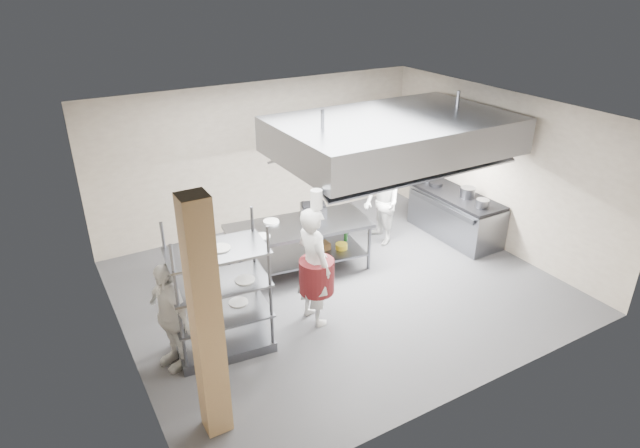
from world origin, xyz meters
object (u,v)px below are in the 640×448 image
chef_head (314,266)px  griddle (313,211)px  cooking_range (455,216)px  chef_line (381,204)px  stockpot (468,192)px  pass_rack (220,290)px  chef_plating (170,316)px  island (299,247)px

chef_head → griddle: bearing=-34.9°
cooking_range → chef_head: size_ratio=1.05×
cooking_range → griddle: 3.10m
chef_line → stockpot: (1.53, -0.73, 0.18)m
pass_rack → chef_plating: 0.74m
island → stockpot: size_ratio=8.69×
pass_rack → chef_line: size_ratio=1.21×
pass_rack → stockpot: size_ratio=6.87×
chef_plating → cooking_range: bearing=84.2°
pass_rack → stockpot: 5.51m
pass_rack → cooking_range: bearing=17.2°
island → cooking_range: (3.39, -0.35, -0.04)m
island → chef_plating: chef_plating is taller
chef_head → griddle: chef_head is taller
island → stockpot: 3.54m
pass_rack → chef_head: size_ratio=1.04×
pass_rack → griddle: 2.87m
chef_plating → stockpot: chef_plating is taller
cooking_range → pass_rack: bearing=-168.7°
pass_rack → griddle: size_ratio=4.45×
pass_rack → chef_head: (1.46, -0.02, -0.04)m
island → chef_head: (-0.52, -1.45, 0.50)m
griddle → stockpot: size_ratio=1.54×
griddle → chef_plating: bearing=-131.6°
cooking_range → chef_plating: chef_plating is taller
cooking_range → chef_head: bearing=-164.3°
cooking_range → chef_plating: size_ratio=1.26×
pass_rack → chef_head: pass_rack is taller
island → chef_line: (1.92, 0.18, 0.37)m
pass_rack → island: bearing=41.7°
chef_head → stockpot: (3.98, 0.91, 0.05)m
stockpot → cooking_range: bearing=108.2°
island → pass_rack: 2.50m
pass_rack → stockpot: pass_rack is taller
island → chef_line: chef_line is taller
island → pass_rack: (-1.98, -1.43, 0.54)m
cooking_range → stockpot: 0.61m
island → chef_line: size_ratio=1.53×
cooking_range → chef_head: (-3.91, -1.10, 0.53)m
chef_line → chef_plating: bearing=-63.5°
pass_rack → cooking_range: (5.37, 1.07, -0.57)m
island → cooking_range: size_ratio=1.26×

